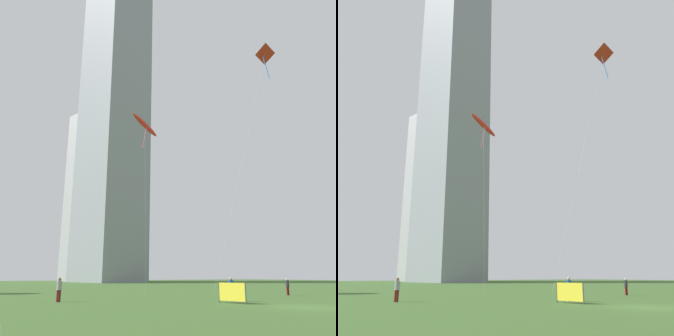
# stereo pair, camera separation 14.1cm
# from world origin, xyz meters

# --- Properties ---
(ground) EXTENTS (280.00, 280.00, 0.00)m
(ground) POSITION_xyz_m (0.00, 0.00, 0.00)
(ground) COLOR #3D6028
(person_standing_1) EXTENTS (0.38, 0.38, 1.71)m
(person_standing_1) POSITION_xyz_m (-10.93, 13.26, 0.99)
(person_standing_1) COLOR maroon
(person_standing_1) RESTS_ON ground
(person_standing_2) EXTENTS (0.36, 0.36, 1.61)m
(person_standing_2) POSITION_xyz_m (11.12, 10.27, 0.93)
(person_standing_2) COLOR maroon
(person_standing_2) RESTS_ON ground
(person_standing_3) EXTENTS (0.39, 0.39, 1.75)m
(person_standing_3) POSITION_xyz_m (-0.33, 6.32, 1.01)
(person_standing_3) COLOR tan
(person_standing_3) RESTS_ON ground
(kite_flying_0) EXTENTS (12.13, 3.46, 35.05)m
(kite_flying_0) POSITION_xyz_m (19.83, 17.69, 34.16)
(kite_flying_0) COLOR silver
(kite_flying_0) RESTS_ON ground
(kite_flying_2) EXTENTS (4.78, 3.95, 23.78)m
(kite_flying_2) POSITION_xyz_m (4.47, 27.27, 22.33)
(kite_flying_2) COLOR silver
(kite_flying_2) RESTS_ON ground
(distant_highrise_0) EXTENTS (20.65, 24.91, 60.93)m
(distant_highrise_0) POSITION_xyz_m (33.75, 107.15, 30.47)
(distant_highrise_0) COLOR #A8A8AD
(distant_highrise_0) RESTS_ON ground
(distant_highrise_1) EXTENTS (15.32, 25.08, 109.48)m
(distant_highrise_1) POSITION_xyz_m (29.30, 90.15, 54.74)
(distant_highrise_1) COLOR gray
(distant_highrise_1) RESTS_ON ground
(event_banner) EXTENTS (0.41, 2.36, 1.42)m
(event_banner) POSITION_xyz_m (-1.48, 5.07, 0.75)
(event_banner) COLOR #4C4C4C
(event_banner) RESTS_ON ground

